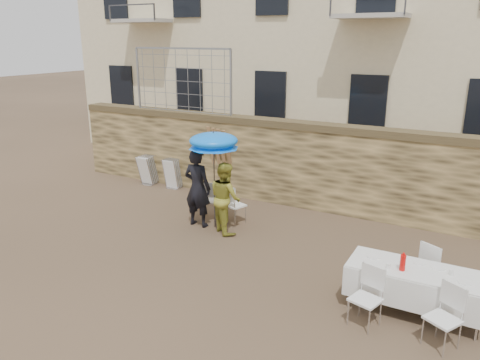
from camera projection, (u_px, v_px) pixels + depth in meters
The scene contains 16 objects.
ground at pixel (164, 280), 8.64m from camera, with size 80.00×80.00×0.00m, color brown.
stone_wall at pixel (277, 162), 12.52m from camera, with size 13.00×0.50×2.20m, color olive.
chain_link_fence at pixel (182, 81), 13.31m from camera, with size 3.20×0.06×1.80m, color gray, non-canonical shape.
man_suit at pixel (198, 188), 10.89m from camera, with size 0.68×0.45×1.87m, color black.
woman_dress at pixel (225, 198), 10.58m from camera, with size 0.80×0.62×1.64m, color gold.
umbrella at pixel (214, 143), 10.48m from camera, with size 1.15×1.15×2.13m.
couple_chair_left at pixel (210, 199), 11.49m from camera, with size 0.48×0.48×0.96m, color white, non-canonical shape.
couple_chair_right at pixel (235, 204), 11.17m from camera, with size 0.48×0.48×0.96m, color white, non-canonical shape.
banquet_table at pixel (416, 272), 7.42m from camera, with size 2.10×0.85×0.78m.
soda_bottle at pixel (403, 263), 7.34m from camera, with size 0.09×0.09×0.26m, color red.
table_chair_front_left at pixel (366, 298), 7.14m from camera, with size 0.48×0.48×0.96m, color white, non-canonical shape.
table_chair_front_right at pixel (443, 318), 6.64m from camera, with size 0.48×0.48×0.96m, color white, non-canonical shape.
table_chair_back at pixel (434, 268), 8.08m from camera, with size 0.48×0.48×0.96m, color white, non-canonical shape.
chair_stack_left at pixel (151, 168), 14.26m from camera, with size 0.46×0.47×0.92m, color white, non-canonical shape.
chair_stack_right at pixel (175, 172), 13.85m from camera, with size 0.46×0.40×0.92m, color white, non-canonical shape.
wood_planks at pixel (222, 161), 13.02m from camera, with size 0.70×0.20×2.00m, color #A37749, non-canonical shape.
Camera 1 is at (4.92, -6.11, 4.29)m, focal length 35.00 mm.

